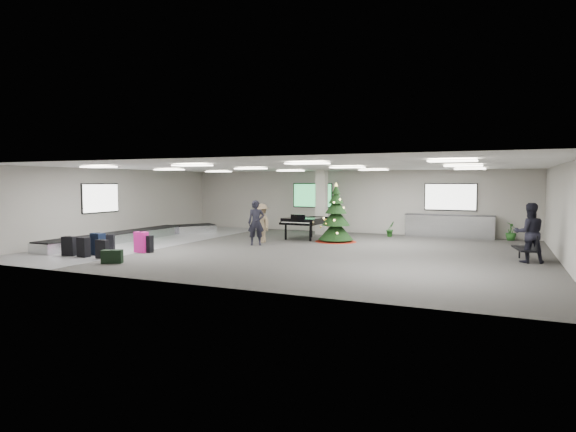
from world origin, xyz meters
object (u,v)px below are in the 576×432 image
at_px(baggage_carousel, 136,235).
at_px(bench, 527,246).
at_px(traveler_bench, 529,233).
at_px(potted_plant_left, 390,229).
at_px(traveler_a, 256,223).
at_px(pink_suitcase, 141,242).
at_px(traveler_b, 262,223).
at_px(grand_piano, 304,221).
at_px(service_counter, 449,226).
at_px(potted_plant_right, 511,231).
at_px(christmas_tree, 336,221).

bearing_deg(baggage_carousel, bench, 2.15).
bearing_deg(traveler_bench, potted_plant_left, -56.29).
distance_m(bench, traveler_a, 10.05).
bearing_deg(bench, potted_plant_left, 126.51).
bearing_deg(traveler_a, potted_plant_left, 21.90).
distance_m(pink_suitcase, traveler_b, 5.28).
relative_size(traveler_a, potted_plant_left, 2.48).
distance_m(grand_piano, bench, 9.49).
relative_size(service_counter, grand_piano, 1.91).
relative_size(pink_suitcase, potted_plant_left, 1.05).
xyz_separation_m(bench, traveler_b, (-10.25, 0.92, 0.32)).
bearing_deg(bench, traveler_a, 169.89).
height_order(baggage_carousel, potted_plant_left, potted_plant_left).
xyz_separation_m(traveler_bench, potted_plant_left, (-5.63, 5.63, -0.59)).
xyz_separation_m(pink_suitcase, bench, (12.95, 3.60, 0.13)).
xyz_separation_m(pink_suitcase, potted_plant_right, (12.59, 9.59, 0.02)).
relative_size(service_counter, traveler_b, 2.42).
xyz_separation_m(service_counter, potted_plant_left, (-2.59, -0.86, -0.17)).
height_order(traveler_bench, potted_plant_right, traveler_bench).
distance_m(christmas_tree, traveler_a, 3.61).
bearing_deg(traveler_bench, service_counter, -76.16).
xyz_separation_m(pink_suitcase, grand_piano, (3.91, 6.44, 0.44)).
height_order(christmas_tree, traveler_a, christmas_tree).
relative_size(pink_suitcase, traveler_bench, 0.41).
bearing_deg(bench, potted_plant_right, 83.31).
bearing_deg(christmas_tree, service_counter, 40.25).
bearing_deg(baggage_carousel, traveler_b, 15.12).
xyz_separation_m(christmas_tree, traveler_a, (-2.65, -2.44, 0.04)).
distance_m(service_counter, bench, 6.84).
relative_size(christmas_tree, traveler_bench, 1.34).
bearing_deg(grand_piano, christmas_tree, -10.13).
bearing_deg(potted_plant_left, potted_plant_right, 7.71).
bearing_deg(potted_plant_right, bench, -86.54).
height_order(service_counter, traveler_bench, traveler_bench).
distance_m(baggage_carousel, grand_piano, 7.65).
bearing_deg(traveler_a, christmas_tree, 14.57).
height_order(christmas_tree, traveler_bench, christmas_tree).
xyz_separation_m(grand_piano, traveler_a, (-1.00, -2.85, 0.10)).
bearing_deg(service_counter, pink_suitcase, -135.60).
relative_size(bench, potted_plant_left, 2.00).
distance_m(bench, traveler_b, 10.30).
relative_size(pink_suitcase, traveler_a, 0.42).
bearing_deg(potted_plant_right, grand_piano, -160.09).
distance_m(service_counter, christmas_tree, 5.75).
bearing_deg(bench, service_counter, 105.97).
height_order(christmas_tree, potted_plant_right, christmas_tree).
distance_m(service_counter, grand_piano, 6.88).
bearing_deg(bench, christmas_tree, 151.62).
xyz_separation_m(traveler_a, potted_plant_left, (4.45, 5.29, -0.55)).
relative_size(baggage_carousel, christmas_tree, 3.74).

